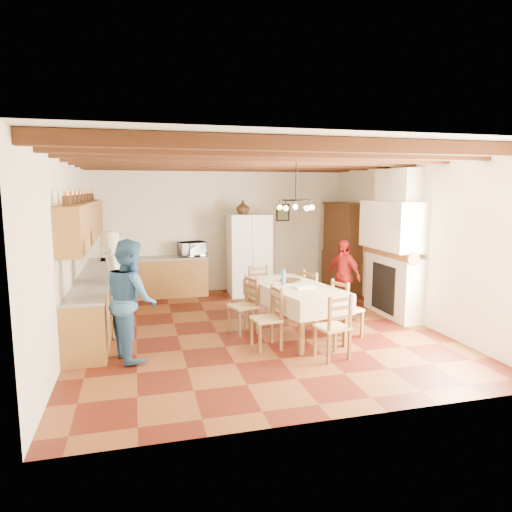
{
  "coord_description": "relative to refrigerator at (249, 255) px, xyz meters",
  "views": [
    {
      "loc": [
        -1.93,
        -7.43,
        2.44
      ],
      "look_at": [
        0.1,
        0.3,
        1.25
      ],
      "focal_mm": 32.0,
      "sensor_mm": 36.0,
      "label": 1
    }
  ],
  "objects": [
    {
      "name": "dining_table",
      "position": [
        0.02,
        -3.06,
        -0.17
      ],
      "size": [
        1.36,
        2.1,
        0.85
      ],
      "rotation": [
        0.0,
        0.0,
        0.2
      ],
      "color": "#EDE5CB",
      "rests_on": "floor"
    },
    {
      "name": "lower_cabinets_back",
      "position": [
        -2.1,
        0.32,
        -0.5
      ],
      "size": [
        2.3,
        0.6,
        0.86
      ],
      "primitive_type": "cube",
      "color": "olive",
      "rests_on": "ground"
    },
    {
      "name": "refrigerator",
      "position": [
        0.0,
        0.0,
        0.0
      ],
      "size": [
        0.95,
        0.79,
        1.86
      ],
      "primitive_type": "cube",
      "rotation": [
        0.0,
        0.0,
        -0.03
      ],
      "color": "white",
      "rests_on": "floor"
    },
    {
      "name": "chair_left_far",
      "position": [
        -0.79,
        -2.75,
        -0.45
      ],
      "size": [
        0.51,
        0.52,
        0.96
      ],
      "primitive_type": null,
      "rotation": [
        0.0,
        0.0,
        -1.27
      ],
      "color": "brown",
      "rests_on": "floor"
    },
    {
      "name": "ceiling_beams",
      "position": [
        -0.55,
        -2.63,
        1.98
      ],
      "size": [
        6.0,
        6.3,
        0.16
      ],
      "primitive_type": null,
      "color": "#341A0C",
      "rests_on": "ground"
    },
    {
      "name": "chandelier",
      "position": [
        0.02,
        -3.06,
        1.32
      ],
      "size": [
        0.47,
        0.47,
        0.03
      ],
      "primitive_type": "torus",
      "color": "black",
      "rests_on": "ground"
    },
    {
      "name": "person_woman_red",
      "position": [
        1.48,
        -1.85,
        -0.21
      ],
      "size": [
        0.64,
        0.91,
        1.44
      ],
      "primitive_type": "imported",
      "rotation": [
        0.0,
        0.0,
        -1.18
      ],
      "color": "red",
      "rests_on": "floor"
    },
    {
      "name": "chair_end_far",
      "position": [
        -0.21,
        -1.84,
        -0.45
      ],
      "size": [
        0.47,
        0.45,
        0.96
      ],
      "primitive_type": null,
      "rotation": [
        0.0,
        0.0,
        0.13
      ],
      "color": "brown",
      "rests_on": "floor"
    },
    {
      "name": "person_woman_blue",
      "position": [
        -2.6,
        -3.47,
        -0.06
      ],
      "size": [
        0.88,
        1.0,
        1.74
      ],
      "primitive_type": "imported",
      "rotation": [
        0.0,
        0.0,
        1.88
      ],
      "color": "#315E91",
      "rests_on": "floor"
    },
    {
      "name": "chair_right_near",
      "position": [
        0.83,
        -3.37,
        -0.45
      ],
      "size": [
        0.51,
        0.52,
        0.96
      ],
      "primitive_type": null,
      "rotation": [
        0.0,
        0.0,
        1.88
      ],
      "color": "brown",
      "rests_on": "floor"
    },
    {
      "name": "countertop_left",
      "position": [
        -3.25,
        -1.58,
        -0.05
      ],
      "size": [
        0.62,
        4.3,
        0.04
      ],
      "primitive_type": "cube",
      "color": "slate",
      "rests_on": "lower_cabinets_left"
    },
    {
      "name": "wall_back",
      "position": [
        -0.55,
        0.63,
        0.57
      ],
      "size": [
        6.0,
        0.02,
        3.0
      ],
      "primitive_type": "cube",
      "color": "#EFDDC6",
      "rests_on": "ground"
    },
    {
      "name": "wall_left",
      "position": [
        -3.56,
        -2.63,
        0.57
      ],
      "size": [
        0.02,
        6.5,
        3.0
      ],
      "primitive_type": "cube",
      "color": "#EFDDC6",
      "rests_on": "ground"
    },
    {
      "name": "fireplace",
      "position": [
        2.17,
        -2.43,
        0.47
      ],
      "size": [
        0.56,
        1.6,
        2.8
      ],
      "primitive_type": null,
      "color": "beige",
      "rests_on": "ground"
    },
    {
      "name": "wall_picture",
      "position": [
        1.0,
        0.6,
        0.92
      ],
      "size": [
        0.34,
        0.03,
        0.42
      ],
      "primitive_type": "cube",
      "color": "black",
      "rests_on": "ground"
    },
    {
      "name": "microwave",
      "position": [
        -1.27,
        0.32,
        0.13
      ],
      "size": [
        0.66,
        0.52,
        0.33
      ],
      "primitive_type": "imported",
      "rotation": [
        0.0,
        0.0,
        0.22
      ],
      "color": "silver",
      "rests_on": "countertop_back"
    },
    {
      "name": "chair_left_near",
      "position": [
        -0.62,
        -3.58,
        -0.45
      ],
      "size": [
        0.44,
        0.46,
        0.96
      ],
      "primitive_type": null,
      "rotation": [
        0.0,
        0.0,
        -1.47
      ],
      "color": "brown",
      "rests_on": "floor"
    },
    {
      "name": "upper_cabinets",
      "position": [
        -3.38,
        -1.58,
        0.92
      ],
      "size": [
        0.35,
        4.2,
        0.7
      ],
      "primitive_type": "cube",
      "color": "olive",
      "rests_on": "ground"
    },
    {
      "name": "floor",
      "position": [
        -0.55,
        -2.63,
        -0.94
      ],
      "size": [
        6.0,
        6.5,
        0.02
      ],
      "primitive_type": "cube",
      "color": "#4A150C",
      "rests_on": "ground"
    },
    {
      "name": "countertop_back",
      "position": [
        -2.1,
        0.32,
        -0.05
      ],
      "size": [
        2.34,
        0.62,
        0.04
      ],
      "primitive_type": "cube",
      "color": "slate",
      "rests_on": "lower_cabinets_back"
    },
    {
      "name": "hutch",
      "position": [
        2.2,
        -0.3,
        0.13
      ],
      "size": [
        0.62,
        1.22,
        2.11
      ],
      "primitive_type": null,
      "rotation": [
        0.0,
        0.0,
        0.12
      ],
      "color": "#351D0D",
      "rests_on": "floor"
    },
    {
      "name": "person_man",
      "position": [
        -2.86,
        -2.35,
        -0.05
      ],
      "size": [
        0.47,
        0.68,
        1.77
      ],
      "primitive_type": "imported",
      "rotation": [
        0.0,
        0.0,
        1.65
      ],
      "color": "silver",
      "rests_on": "floor"
    },
    {
      "name": "backsplash_left",
      "position": [
        -3.54,
        -1.58,
        0.27
      ],
      "size": [
        0.03,
        4.3,
        0.6
      ],
      "primitive_type": "cube",
      "color": "silver",
      "rests_on": "ground"
    },
    {
      "name": "chair_end_near",
      "position": [
        0.19,
        -4.22,
        -0.45
      ],
      "size": [
        0.49,
        0.48,
        0.96
      ],
      "primitive_type": null,
      "rotation": [
        0.0,
        0.0,
        3.35
      ],
      "color": "brown",
      "rests_on": "floor"
    },
    {
      "name": "chair_right_far",
      "position": [
        0.68,
        -2.43,
        -0.45
      ],
      "size": [
        0.51,
        0.52,
        0.96
      ],
      "primitive_type": null,
      "rotation": [
        0.0,
        0.0,
        1.89
      ],
      "color": "brown",
      "rests_on": "floor"
    },
    {
      "name": "backsplash_back",
      "position": [
        -2.1,
        0.6,
        0.27
      ],
      "size": [
        2.3,
        0.03,
        0.6
      ],
      "primitive_type": "cube",
      "color": "silver",
      "rests_on": "ground"
    },
    {
      "name": "lower_cabinets_left",
      "position": [
        -3.25,
        -1.58,
        -0.5
      ],
      "size": [
        0.6,
        4.3,
        0.86
      ],
      "primitive_type": "cube",
      "color": "olive",
      "rests_on": "ground"
    },
    {
      "name": "ceiling",
      "position": [
        -0.55,
        -2.63,
        2.08
      ],
      "size": [
        6.0,
        6.5,
        0.02
      ],
      "primitive_type": "cube",
      "color": "silver",
      "rests_on": "ground"
    },
    {
      "name": "wall_front",
      "position": [
        -0.55,
        -5.89,
        0.57
      ],
      "size": [
        6.0,
        0.02,
        3.0
      ],
      "primitive_type": "cube",
      "color": "#EFDDC6",
      "rests_on": "ground"
    },
    {
      "name": "wall_right",
      "position": [
        2.46,
        -2.63,
        0.57
      ],
      "size": [
        0.02,
        6.5,
        3.0
      ],
      "primitive_type": "cube",
      "color": "#EFDDC6",
      "rests_on": "ground"
    },
    {
      "name": "fridge_vase",
      "position": [
        -0.14,
        0.0,
        1.09
      ],
      "size": [
        0.38,
        0.38,
        0.31
      ],
      "primitive_type": "imported",
      "rotation": [
        0.0,
        0.0,
        0.3
      ],
      "color": "#351D0D",
      "rests_on": "refrigerator"
    }
  ]
}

